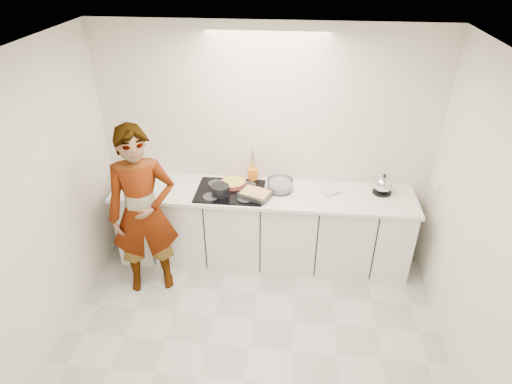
# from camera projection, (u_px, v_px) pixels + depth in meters

# --- Properties ---
(floor) EXTENTS (3.60, 3.20, 0.00)m
(floor) POSITION_uv_depth(u_px,v_px,m) (250.00, 347.00, 3.96)
(floor) COLOR silver
(floor) RESTS_ON ground
(ceiling) EXTENTS (3.60, 3.20, 0.00)m
(ceiling) POSITION_uv_depth(u_px,v_px,m) (247.00, 64.00, 2.61)
(ceiling) COLOR white
(ceiling) RESTS_ON wall_back
(wall_back) EXTENTS (3.60, 0.00, 2.60)m
(wall_back) POSITION_uv_depth(u_px,v_px,m) (266.00, 147.00, 4.65)
(wall_back) COLOR silver
(wall_back) RESTS_ON ground
(wall_left) EXTENTS (0.00, 3.20, 2.60)m
(wall_left) POSITION_uv_depth(u_px,v_px,m) (27.00, 221.00, 3.44)
(wall_left) COLOR silver
(wall_left) RESTS_ON ground
(wall_right) EXTENTS (0.02, 3.20, 2.60)m
(wall_right) POSITION_uv_depth(u_px,v_px,m) (491.00, 249.00, 3.15)
(wall_right) COLOR silver
(wall_right) RESTS_ON ground
(base_cabinets) EXTENTS (3.20, 0.58, 0.87)m
(base_cabinets) POSITION_uv_depth(u_px,v_px,m) (262.00, 228.00, 4.82)
(base_cabinets) COLOR white
(base_cabinets) RESTS_ON floor
(countertop) EXTENTS (3.24, 0.64, 0.04)m
(countertop) POSITION_uv_depth(u_px,v_px,m) (263.00, 194.00, 4.59)
(countertop) COLOR white
(countertop) RESTS_ON base_cabinets
(hob) EXTENTS (0.72, 0.54, 0.01)m
(hob) POSITION_uv_depth(u_px,v_px,m) (230.00, 191.00, 4.59)
(hob) COLOR black
(hob) RESTS_ON countertop
(tart_dish) EXTENTS (0.37, 0.37, 0.05)m
(tart_dish) POSITION_uv_depth(u_px,v_px,m) (234.00, 183.00, 4.68)
(tart_dish) COLOR #B94B3A
(tart_dish) RESTS_ON hob
(saucepan) EXTENTS (0.24, 0.24, 0.18)m
(saucepan) POSITION_uv_depth(u_px,v_px,m) (220.00, 190.00, 4.49)
(saucepan) COLOR black
(saucepan) RESTS_ON hob
(baking_dish) EXTENTS (0.37, 0.32, 0.06)m
(baking_dish) POSITION_uv_depth(u_px,v_px,m) (255.00, 194.00, 4.46)
(baking_dish) COLOR silver
(baking_dish) RESTS_ON hob
(mixing_bowl) EXTENTS (0.33, 0.33, 0.13)m
(mixing_bowl) POSITION_uv_depth(u_px,v_px,m) (280.00, 185.00, 4.59)
(mixing_bowl) COLOR silver
(mixing_bowl) RESTS_ON countertop
(tea_towel) EXTENTS (0.24, 0.23, 0.03)m
(tea_towel) POSITION_uv_depth(u_px,v_px,m) (331.00, 191.00, 4.57)
(tea_towel) COLOR white
(tea_towel) RESTS_ON countertop
(kettle) EXTENTS (0.25, 0.25, 0.23)m
(kettle) POSITION_uv_depth(u_px,v_px,m) (383.00, 185.00, 4.52)
(kettle) COLOR black
(kettle) RESTS_ON countertop
(utensil_crock) EXTENTS (0.14, 0.14, 0.14)m
(utensil_crock) POSITION_uv_depth(u_px,v_px,m) (253.00, 174.00, 4.78)
(utensil_crock) COLOR orange
(utensil_crock) RESTS_ON countertop
(cook) EXTENTS (0.77, 0.62, 1.84)m
(cook) POSITION_uv_depth(u_px,v_px,m) (143.00, 213.00, 4.22)
(cook) COLOR white
(cook) RESTS_ON floor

